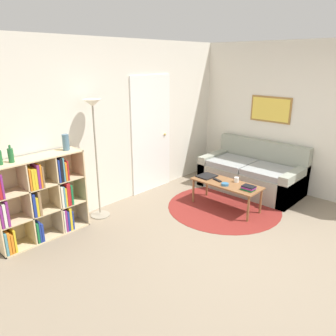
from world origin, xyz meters
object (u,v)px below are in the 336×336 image
Objects in this scene: coffee_table at (226,185)px; cup at (236,180)px; couch at (253,174)px; laptop at (207,176)px; bookshelf at (39,199)px; vase_on_shelf at (66,142)px; bottle_right at (11,155)px; bowl at (225,184)px; floor_lamp at (94,127)px.

cup reaches higher than coffee_table.
couch reaches higher than laptop.
bookshelf is 0.83m from vase_on_shelf.
coffee_table is 13.94× the size of cup.
bottle_right reaches higher than coffee_table.
bookshelf is 2.70m from bowl.
vase_on_shelf is (-2.13, 1.37, 0.77)m from cup.
laptop is 0.47m from bowl.
floor_lamp reaches higher than cup.
bookshelf reaches higher than cup.
vase_on_shelf is (0.47, -0.00, 0.68)m from bookshelf.
bookshelf reaches higher than laptop.
couch is 5.51× the size of laptop.
laptop is at bearing -17.23° from bottle_right.
coffee_table is at bearing -38.45° from floor_lamp.
cup is at bearing -36.52° from coffee_table.
cup is at bearing -167.79° from couch.
bookshelf is at bearing 179.51° from vase_on_shelf.
floor_lamp is 0.46m from vase_on_shelf.
bowl is at bearing -35.06° from vase_on_shelf.
vase_on_shelf is (-2.02, 0.87, 0.79)m from laptop.
cup is 2.65m from vase_on_shelf.
floor_lamp is at bearing 152.02° from laptop.
cup is (-0.89, -0.19, 0.18)m from couch.
cup is 0.38× the size of bottle_right.
bottle_right is at bearing 154.75° from cup.
couch reaches higher than bowl.
floor_lamp is 2.02m from laptop.
bookshelf is 1.07× the size of coffee_table.
coffee_table is 0.18m from cup.
cup is (0.13, -0.10, 0.08)m from coffee_table.
laptop is 4.00× the size of cup.
floor_lamp reaches higher than vase_on_shelf.
cup is (0.25, -0.05, 0.02)m from bowl.
cup is at bearing -27.90° from bookshelf.
laptop is at bearing -23.39° from vase_on_shelf.
bowl is 0.54× the size of bottle_right.
floor_lamp is 2.34m from cup.
couch is (2.58, -1.15, -1.09)m from floor_lamp.
bookshelf is 14.97× the size of cup.
couch is at bearing -18.77° from bookshelf.
vase_on_shelf reaches higher than cup.
bottle_right is 0.74m from vase_on_shelf.
vase_on_shelf reaches higher than bookshelf.
laptop is (1.58, -0.84, -0.94)m from floor_lamp.
couch is 1.06m from laptop.
laptop is 1.50× the size of bottle_right.
floor_lamp is at bearing 141.70° from cup.
laptop is 2.34m from vase_on_shelf.
vase_on_shelf is (-0.44, 0.03, -0.14)m from floor_lamp.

